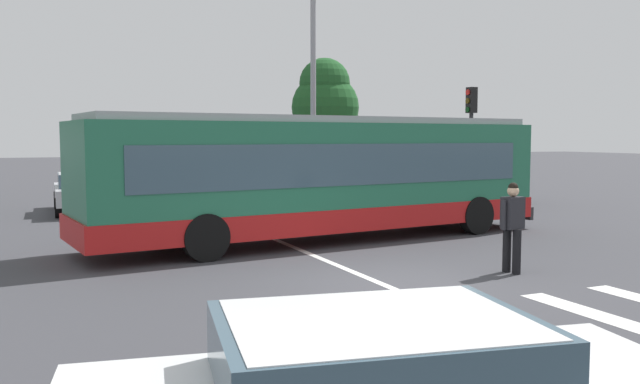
{
  "coord_description": "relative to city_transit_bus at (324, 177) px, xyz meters",
  "views": [
    {
      "loc": [
        -5.78,
        -10.1,
        2.57
      ],
      "look_at": [
        0.35,
        4.01,
        1.3
      ],
      "focal_mm": 37.54,
      "sensor_mm": 36.0,
      "label": 1
    }
  ],
  "objects": [
    {
      "name": "ground_plane",
      "position": [
        -0.89,
        -5.02,
        -1.59
      ],
      "size": [
        160.0,
        160.0,
        0.0
      ],
      "primitive_type": "plane",
      "color": "#3D3D42"
    },
    {
      "name": "city_transit_bus",
      "position": [
        0.0,
        0.0,
        0.0
      ],
      "size": [
        12.33,
        4.1,
        3.06
      ],
      "color": "black",
      "rests_on": "ground_plane"
    },
    {
      "name": "pedestrian_crossing_street",
      "position": [
        1.62,
        -5.12,
        -0.62
      ],
      "size": [
        0.57,
        0.4,
        1.72
      ],
      "color": "black",
      "rests_on": "ground_plane"
    },
    {
      "name": "parked_car_silver",
      "position": [
        -5.03,
        8.91,
        -0.82
      ],
      "size": [
        1.95,
        4.54,
        1.35
      ],
      "color": "black",
      "rests_on": "ground_plane"
    },
    {
      "name": "parked_car_black",
      "position": [
        -2.3,
        9.05,
        -0.82
      ],
      "size": [
        2.03,
        4.58,
        1.35
      ],
      "color": "black",
      "rests_on": "ground_plane"
    },
    {
      "name": "parked_car_blue",
      "position": [
        0.49,
        8.74,
        -0.82
      ],
      "size": [
        2.16,
        4.63,
        1.35
      ],
      "color": "black",
      "rests_on": "ground_plane"
    },
    {
      "name": "parked_car_red",
      "position": [
        3.16,
        8.52,
        -0.82
      ],
      "size": [
        2.0,
        4.56,
        1.35
      ],
      "color": "black",
      "rests_on": "ground_plane"
    },
    {
      "name": "traffic_light_far_corner",
      "position": [
        7.64,
        4.45,
        1.32
      ],
      "size": [
        0.33,
        0.32,
        4.31
      ],
      "color": "#28282B",
      "rests_on": "ground_plane"
    },
    {
      "name": "bus_stop_shelter",
      "position": [
        9.06,
        6.67,
        0.83
      ],
      "size": [
        4.59,
        1.54,
        3.25
      ],
      "color": "#28282B",
      "rests_on": "ground_plane"
    },
    {
      "name": "twin_arm_street_lamp",
      "position": [
        2.87,
        7.46,
        3.42
      ],
      "size": [
        4.22,
        0.32,
        8.04
      ],
      "color": "#939399",
      "rests_on": "ground_plane"
    },
    {
      "name": "background_tree_right",
      "position": [
        6.26,
        14.03,
        2.68
      ],
      "size": [
        3.21,
        3.21,
        6.28
      ],
      "color": "brown",
      "rests_on": "ground_plane"
    },
    {
      "name": "crosswalk_painted_stripes",
      "position": [
        -0.64,
        -8.28,
        -1.58
      ],
      "size": [
        6.13,
        3.29,
        0.01
      ],
      "color": "silver",
      "rests_on": "ground_plane"
    },
    {
      "name": "lane_center_line",
      "position": [
        -1.08,
        -3.02,
        -1.59
      ],
      "size": [
        0.16,
        24.0,
        0.01
      ],
      "primitive_type": "cube",
      "color": "silver",
      "rests_on": "ground_plane"
    }
  ]
}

